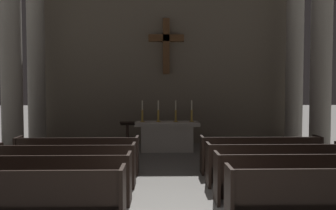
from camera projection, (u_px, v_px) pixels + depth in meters
pew_left_row_1 at (25, 198)px, 5.07m from camera, size 3.01×0.50×0.95m
pew_left_row_2 at (49, 179)px, 6.17m from camera, size 3.01×0.50×0.95m
pew_left_row_3 at (66, 165)px, 7.26m from camera, size 3.01×0.50×0.95m
pew_left_row_4 at (78, 155)px, 8.36m from camera, size 3.01×0.50×0.95m
pew_right_row_1 at (324, 196)px, 5.18m from camera, size 3.01×0.50×0.95m
pew_right_row_2 at (295, 177)px, 6.28m from camera, size 3.01×0.50×0.95m
pew_right_row_3 at (275, 164)px, 7.38m from camera, size 3.01×0.50×0.95m
pew_right_row_4 at (260, 155)px, 8.47m from camera, size 3.01×0.50×0.95m
column_left_third at (11, 60)px, 10.03m from camera, size 0.93×0.93×6.18m
column_right_third at (321, 61)px, 10.26m from camera, size 0.93×0.93×6.18m
column_left_fourth at (36, 65)px, 12.08m from camera, size 0.93×0.93×6.18m
column_right_fourth at (294, 65)px, 12.31m from camera, size 0.93×0.93×6.18m
altar at (167, 136)px, 11.57m from camera, size 2.20×0.90×1.01m
candlestick_outer_left at (142, 115)px, 11.51m from camera, size 0.16×0.16×0.74m
candlestick_inner_left at (158, 115)px, 11.53m from camera, size 0.16×0.16×0.74m
candlestick_inner_right at (176, 115)px, 11.54m from camera, size 0.16×0.16×0.74m
candlestick_outer_right at (192, 115)px, 11.56m from camera, size 0.16×0.16×0.74m
apse_with_cross at (166, 56)px, 13.19m from camera, size 10.39×0.50×6.88m
lectern at (127, 141)px, 10.34m from camera, size 0.44×0.36×1.15m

